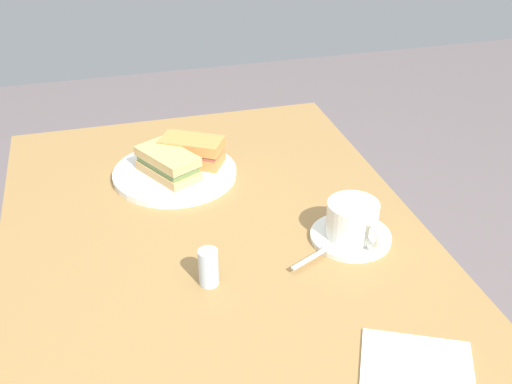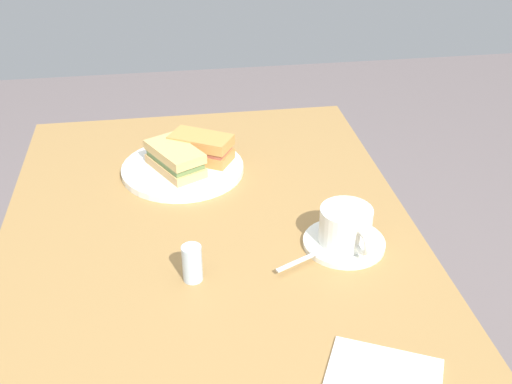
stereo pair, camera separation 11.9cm
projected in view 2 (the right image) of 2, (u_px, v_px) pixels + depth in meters
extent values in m
cube|color=olive|center=(214.00, 267.00, 1.08)|extent=(1.18, 0.75, 0.04)
cylinder|color=#A57938|center=(88.00, 272.00, 1.67)|extent=(0.07, 0.07, 0.72)
cylinder|color=#A57938|center=(309.00, 252.00, 1.75)|extent=(0.07, 0.07, 0.72)
cylinder|color=white|center=(183.00, 169.00, 1.31)|extent=(0.25, 0.25, 0.01)
cube|color=tan|center=(176.00, 166.00, 1.29)|extent=(0.15, 0.13, 0.02)
cube|color=#638249|center=(175.00, 159.00, 1.28)|extent=(0.14, 0.12, 0.01)
cube|color=tan|center=(175.00, 152.00, 1.27)|extent=(0.15, 0.13, 0.02)
cube|color=#C18442|center=(202.00, 154.00, 1.33)|extent=(0.12, 0.14, 0.02)
cube|color=#A95644|center=(201.00, 147.00, 1.32)|extent=(0.11, 0.13, 0.01)
cube|color=#C88944|center=(201.00, 141.00, 1.31)|extent=(0.12, 0.14, 0.02)
cylinder|color=white|center=(344.00, 244.00, 1.09)|extent=(0.14, 0.14, 0.01)
cylinder|color=white|center=(346.00, 226.00, 1.07)|extent=(0.09, 0.09, 0.06)
cylinder|color=#B27A53|center=(347.00, 212.00, 1.05)|extent=(0.08, 0.08, 0.01)
torus|color=white|center=(361.00, 242.00, 1.03)|extent=(0.05, 0.02, 0.04)
cube|color=silver|center=(296.00, 263.00, 1.03)|extent=(0.04, 0.07, 0.00)
ellipsoid|color=silver|center=(318.00, 252.00, 1.05)|extent=(0.03, 0.03, 0.01)
cylinder|color=silver|center=(192.00, 263.00, 1.00)|extent=(0.03, 0.03, 0.06)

